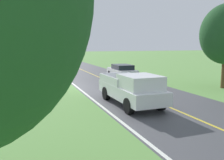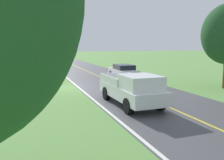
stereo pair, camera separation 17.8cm
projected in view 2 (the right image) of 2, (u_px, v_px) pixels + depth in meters
The scene contains 8 objects.
ground_plane at pixel (67, 87), 19.03m from camera, with size 200.00×200.00×0.00m, color #609347.
road_surface at pixel (117, 84), 20.45m from camera, with size 7.22×120.00×0.00m, color #47474C.
lane_edge_line at pixel (78, 87), 19.31m from camera, with size 0.16×117.60×0.00m, color silver.
lane_centre_line at pixel (117, 84), 20.45m from camera, with size 0.14×117.60×0.00m, color gold.
hitchhiker_walking at pixel (47, 74), 19.80m from camera, with size 0.62×0.51×1.75m.
suitcase_carried at pixel (42, 83), 19.70m from camera, with size 0.20×0.46×0.45m, color black.
pickup_truck_passing at pixel (133, 89), 13.24m from camera, with size 2.16×5.43×1.82m.
sedan_near_oncoming at pixel (123, 71), 24.13m from camera, with size 2.06×4.47×1.41m.
Camera 2 is at (2.89, 18.85, 3.39)m, focal length 38.07 mm.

